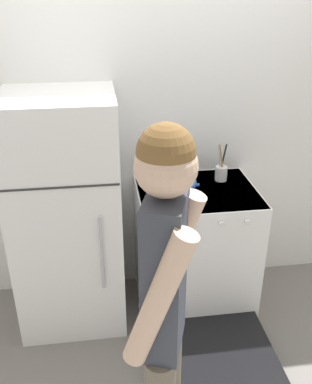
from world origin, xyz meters
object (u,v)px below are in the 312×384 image
stove_range (195,252)px  person (164,315)px  refrigerator (67,215)px  tea_kettle (170,173)px  utensil_jar (221,172)px  dutch_oven_pot (174,191)px

stove_range → person: person is taller
refrigerator → stove_range: refrigerator is taller
tea_kettle → utensil_jar: utensil_jar is taller
refrigerator → stove_range: bearing=-3.3°
stove_range → utensil_jar: bearing=41.5°
refrigerator → stove_range: (0.87, -0.05, -0.34)m
person → tea_kettle: bearing=8.2°
utensil_jar → person: 1.51m
refrigerator → stove_range: 0.93m
stove_range → tea_kettle: bearing=134.3°
tea_kettle → dutch_oven_pot: bearing=-93.0°
dutch_oven_pot → person: bearing=-102.0°
dutch_oven_pot → tea_kettle: bearing=87.0°
refrigerator → utensil_jar: refrigerator is taller
stove_range → tea_kettle: 0.60m
utensil_jar → tea_kettle: bearing=-179.0°
stove_range → dutch_oven_pot: dutch_oven_pot is taller
tea_kettle → person: 1.40m
tea_kettle → stove_range: bearing=-45.7°
stove_range → dutch_oven_pot: bearing=-153.1°
stove_range → person: bearing=-109.1°
tea_kettle → utensil_jar: size_ratio=0.92×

